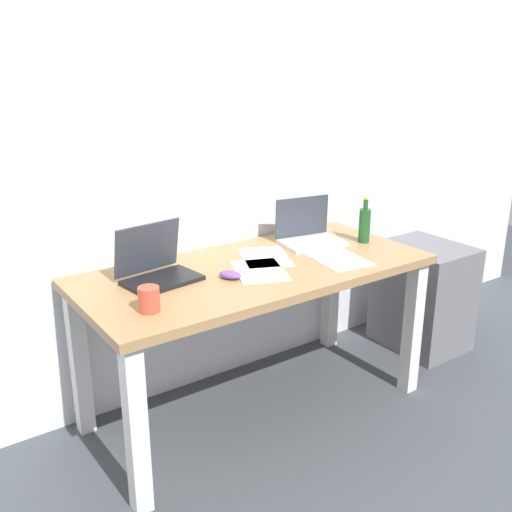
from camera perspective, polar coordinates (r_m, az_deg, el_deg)
ground_plane at (r=2.96m, az=-0.00°, el=-14.55°), size 8.00×8.00×0.00m
back_wall at (r=2.85m, az=-5.00°, el=12.14°), size 5.20×0.08×2.60m
desk at (r=2.66m, az=-0.00°, el=-3.12°), size 1.60×0.73×0.74m
laptop_left at (r=2.49m, az=-9.66°, el=-1.13°), size 0.33×0.26×0.24m
laptop_right at (r=2.97m, az=5.13°, el=2.20°), size 0.33×0.26×0.22m
beer_bottle at (r=3.00m, az=10.52°, el=3.04°), size 0.06×0.06×0.23m
computer_mouse at (r=2.48m, az=-2.51°, el=-1.85°), size 0.10×0.12×0.03m
coffee_mug at (r=2.19m, az=-10.38°, el=-4.17°), size 0.08×0.08×0.09m
paper_sheet_center at (r=2.57m, az=0.35°, el=-1.43°), size 0.30×0.35×0.00m
paper_sheet_front_right at (r=2.75m, az=8.04°, el=-0.28°), size 0.25×0.33×0.00m
paper_sheet_near_back at (r=2.75m, az=0.91°, el=-0.10°), size 0.31×0.35×0.00m
filing_cabinet at (r=3.55m, az=16.01°, el=-3.79°), size 0.40×0.48×0.61m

